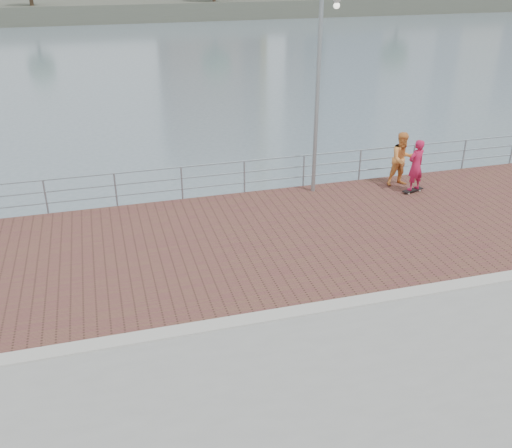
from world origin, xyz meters
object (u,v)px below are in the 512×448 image
object	(u,v)px
bystander	(402,159)
street_lamp	(326,48)
guardrail	(213,176)
skateboarder	(416,165)

from	to	relation	value
bystander	street_lamp	bearing A→B (deg)	-178.03
guardrail	bystander	world-z (taller)	bystander
bystander	guardrail	bearing A→B (deg)	171.42
street_lamp	bystander	distance (m)	4.80
street_lamp	bystander	xyz separation A→B (m)	(3.02, 0.17, -3.72)
street_lamp	bystander	bearing A→B (deg)	3.14
skateboarder	bystander	size ratio (longest dim) A/B	0.93
street_lamp	bystander	size ratio (longest dim) A/B	3.58
guardrail	street_lamp	bearing A→B (deg)	-16.81
street_lamp	skateboarder	bearing A→B (deg)	-9.54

